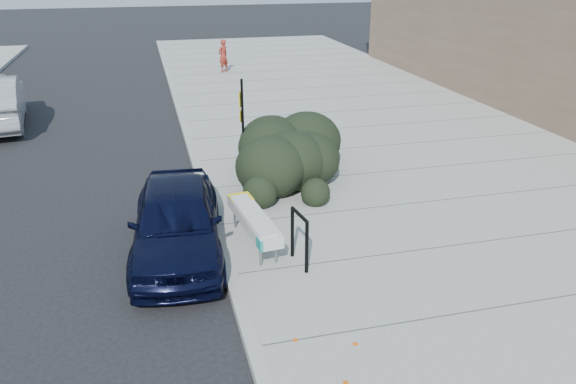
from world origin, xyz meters
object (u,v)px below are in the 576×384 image
object	(u,v)px
bench	(253,220)
sedan_navy	(177,221)
bike_rack	(299,234)
pedestrian	(223,56)
sign_post	(242,119)

from	to	relation	value
bench	sedan_navy	world-z (taller)	sedan_navy
bench	bike_rack	distance (m)	1.13
pedestrian	sedan_navy	bearing A→B (deg)	42.39
bench	sign_post	world-z (taller)	sign_post
bench	pedestrian	world-z (taller)	pedestrian
sign_post	bike_rack	bearing A→B (deg)	-67.29
sedan_navy	sign_post	bearing A→B (deg)	67.73
pedestrian	bike_rack	bearing A→B (deg)	49.37
sign_post	pedestrian	bearing A→B (deg)	105.24
sedan_navy	pedestrian	world-z (taller)	pedestrian
bench	sign_post	xyz separation A→B (m)	(0.53, 4.01, 0.83)
bike_rack	sign_post	world-z (taller)	sign_post
bike_rack	pedestrian	xyz separation A→B (m)	(1.35, 18.24, 0.15)
bench	pedestrian	distance (m)	17.42
bike_rack	sedan_navy	xyz separation A→B (m)	(-2.03, 1.19, -0.06)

